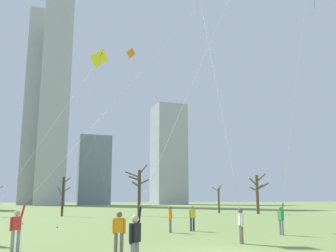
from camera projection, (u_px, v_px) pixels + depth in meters
The scene contains 17 objects.
kite_flyer_midfield_right_white at pixel (186, 112), 13.08m from camera, with size 8.48×3.07×17.66m.
kite_flyer_midfield_left_purple at pixel (233, 179), 19.79m from camera, with size 3.80×12.32×20.44m.
kite_flyer_foreground_right_yellow at pixel (28, 169), 19.76m from camera, with size 6.47×6.47×12.64m.
kite_flyer_far_back_red at pixel (79, 153), 16.78m from camera, with size 12.66×1.05×17.31m.
kite_flyer_foreground_left_blue at pixel (285, 184), 21.62m from camera, with size 2.14×6.59×13.72m.
bystander_far_off_by_trees at pixel (119, 231), 14.15m from camera, with size 0.48×0.32×1.62m.
bystander_watching_nearby at pixel (192, 217), 24.91m from camera, with size 0.50×0.27×1.62m.
bystander_strolling_midfield at pixel (170, 218), 23.83m from camera, with size 0.28×0.50×1.62m.
distant_kite_drifting_left_orange at pixel (126, 64), 35.99m from camera, with size 6.87×4.60×16.59m.
bare_tree_leftmost at pixel (139, 189), 46.51m from camera, with size 2.91×2.27×6.40m.
bare_tree_center at pixel (63, 195), 45.88m from camera, with size 1.39×3.04×4.72m.
bare_tree_rightmost at pixel (258, 192), 53.08m from camera, with size 2.67×2.44×5.61m.
bare_tree_far_right_edge at pixel (219, 199), 54.96m from camera, with size 1.81×2.64×4.20m.
skyline_mid_tower_right at pixel (169, 154), 142.18m from camera, with size 11.27×11.49×37.16m.
skyline_squat_block at pixel (55, 97), 120.55m from camera, with size 9.00×7.17×68.10m.
skyline_short_annex at pixel (94, 170), 126.73m from camera, with size 10.50×6.44×23.06m.
skyline_wide_slab at pixel (39, 105), 131.82m from camera, with size 10.11×8.83×68.66m.
Camera 1 is at (-6.83, -13.30, 2.11)m, focal length 40.34 mm.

